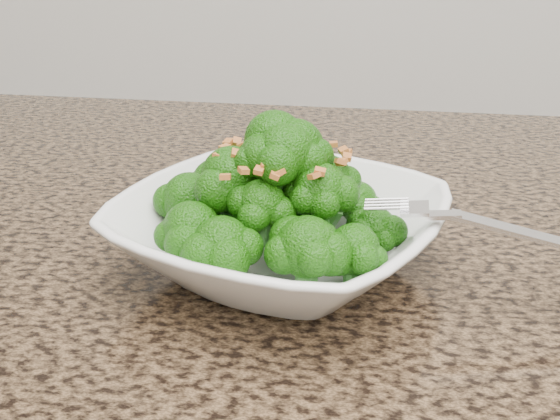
# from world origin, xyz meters

# --- Properties ---
(granite_counter) EXTENTS (1.64, 1.04, 0.03)m
(granite_counter) POSITION_xyz_m (0.00, 0.30, 0.89)
(granite_counter) COLOR brown
(granite_counter) RESTS_ON cabinet
(bowl) EXTENTS (0.31, 0.31, 0.06)m
(bowl) POSITION_xyz_m (-0.16, 0.32, 0.93)
(bowl) COLOR white
(bowl) RESTS_ON granite_counter
(broccoli_pile) EXTENTS (0.21, 0.21, 0.08)m
(broccoli_pile) POSITION_xyz_m (-0.16, 0.32, 1.00)
(broccoli_pile) COLOR #1D630B
(broccoli_pile) RESTS_ON bowl
(garlic_topping) EXTENTS (0.13, 0.13, 0.01)m
(garlic_topping) POSITION_xyz_m (-0.16, 0.32, 1.04)
(garlic_topping) COLOR #CA7331
(garlic_topping) RESTS_ON broccoli_pile
(fork) EXTENTS (0.20, 0.03, 0.01)m
(fork) POSITION_xyz_m (-0.04, 0.30, 0.97)
(fork) COLOR silver
(fork) RESTS_ON bowl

